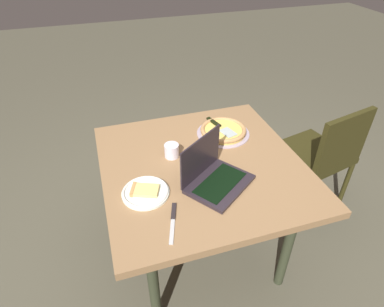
{
  "coord_description": "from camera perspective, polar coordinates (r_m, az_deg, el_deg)",
  "views": [
    {
      "loc": [
        1.33,
        -0.48,
        1.85
      ],
      "look_at": [
        -0.01,
        -0.06,
        0.81
      ],
      "focal_mm": 30.6,
      "sensor_mm": 36.0,
      "label": 1
    }
  ],
  "objects": [
    {
      "name": "pizza_tray",
      "position": [
        2.03,
        5.46,
        3.97
      ],
      "size": [
        0.33,
        0.33,
        0.04
      ],
      "color": "#A999AA",
      "rests_on": "dining_table"
    },
    {
      "name": "dining_table",
      "position": [
        1.84,
        1.74,
        -3.56
      ],
      "size": [
        1.1,
        1.08,
        0.74
      ],
      "color": "olive",
      "rests_on": "ground_plane"
    },
    {
      "name": "ground_plane",
      "position": [
        2.32,
        1.43,
        -16.15
      ],
      "size": [
        12.0,
        12.0,
        0.0
      ],
      "primitive_type": "plane",
      "color": "#504D3C"
    },
    {
      "name": "chair_near",
      "position": [
        2.43,
        21.65,
        0.04
      ],
      "size": [
        0.53,
        0.53,
        0.87
      ],
      "color": "#2D290F",
      "rests_on": "ground_plane"
    },
    {
      "name": "pizza_plate",
      "position": [
        1.62,
        -8.15,
        -6.64
      ],
      "size": [
        0.23,
        0.23,
        0.04
      ],
      "color": "white",
      "rests_on": "dining_table"
    },
    {
      "name": "table_knife",
      "position": [
        1.5,
        -3.32,
        -11.24
      ],
      "size": [
        0.23,
        0.09,
        0.01
      ],
      "color": "#B7B6B5",
      "rests_on": "dining_table"
    },
    {
      "name": "laptop",
      "position": [
        1.64,
        3.78,
        -3.75
      ],
      "size": [
        0.38,
        0.4,
        0.24
      ],
      "color": "#261F26",
      "rests_on": "dining_table"
    },
    {
      "name": "drink_cup",
      "position": [
        1.83,
        -3.57,
        0.54
      ],
      "size": [
        0.08,
        0.08,
        0.08
      ],
      "color": "silver",
      "rests_on": "dining_table"
    }
  ]
}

